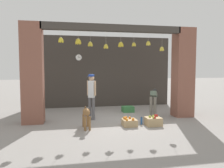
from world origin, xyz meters
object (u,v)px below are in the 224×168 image
at_px(dog, 87,114).
at_px(produce_box_green, 128,109).
at_px(worker_stooping, 154,99).
at_px(wall_clock, 79,57).
at_px(fruit_crate_oranges, 129,122).
at_px(water_bottle, 141,121).
at_px(fruit_crate_apples, 153,121).
at_px(shopkeeper, 92,93).

bearing_deg(dog, produce_box_green, 136.54).
distance_m(worker_stooping, produce_box_green, 1.51).
distance_m(worker_stooping, wall_clock, 4.16).
relative_size(fruit_crate_oranges, produce_box_green, 0.94).
distance_m(water_bottle, wall_clock, 4.66).
height_order(fruit_crate_apples, water_bottle, fruit_crate_apples).
height_order(worker_stooping, water_bottle, worker_stooping).
bearing_deg(water_bottle, wall_clock, 117.76).
height_order(worker_stooping, fruit_crate_oranges, worker_stooping).
relative_size(shopkeeper, fruit_crate_oranges, 3.70).
bearing_deg(worker_stooping, wall_clock, 162.38).
relative_size(fruit_crate_oranges, water_bottle, 1.66).
distance_m(dog, fruit_crate_oranges, 1.43).
bearing_deg(dog, shopkeeper, 163.63).
xyz_separation_m(shopkeeper, fruit_crate_apples, (1.90, -1.18, -0.83)).
relative_size(dog, fruit_crate_apples, 1.64).
xyz_separation_m(fruit_crate_oranges, wall_clock, (-1.46, 3.71, 2.25)).
distance_m(produce_box_green, water_bottle, 2.12).
xyz_separation_m(dog, produce_box_green, (1.94, 2.28, -0.35)).
bearing_deg(produce_box_green, fruit_crate_oranges, -103.88).
bearing_deg(fruit_crate_apples, dog, 179.45).
bearing_deg(fruit_crate_oranges, water_bottle, 12.94).
height_order(water_bottle, wall_clock, wall_clock).
bearing_deg(fruit_crate_apples, worker_stooping, 67.85).
height_order(shopkeeper, produce_box_green, shopkeeper).
height_order(dog, wall_clock, wall_clock).
bearing_deg(fruit_crate_apples, water_bottle, 151.23).
bearing_deg(produce_box_green, worker_stooping, -60.86).
distance_m(shopkeeper, water_bottle, 2.04).
height_order(dog, fruit_crate_apples, dog).
height_order(shopkeeper, fruit_crate_oranges, shopkeeper).
bearing_deg(fruit_crate_apples, wall_clock, 120.55).
relative_size(dog, produce_box_green, 1.72).
relative_size(shopkeeper, water_bottle, 6.15).
distance_m(worker_stooping, fruit_crate_apples, 1.30).
xyz_separation_m(shopkeeper, fruit_crate_oranges, (1.12, -1.09, -0.85)).
relative_size(produce_box_green, water_bottle, 1.77).
relative_size(fruit_crate_apples, water_bottle, 1.86).
relative_size(shopkeeper, wall_clock, 5.49).
height_order(fruit_crate_oranges, fruit_crate_apples, fruit_crate_apples).
xyz_separation_m(dog, wall_clock, (-0.07, 3.77, 1.91)).
bearing_deg(wall_clock, dog, -89.00).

